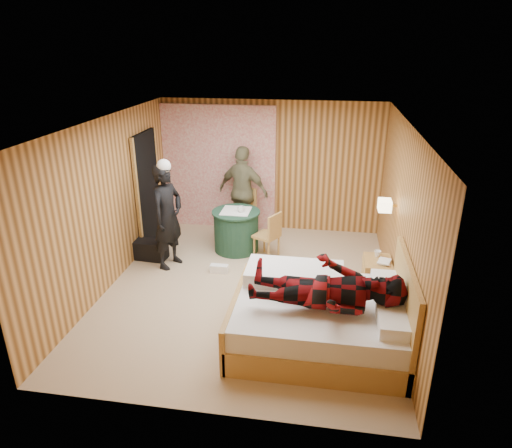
% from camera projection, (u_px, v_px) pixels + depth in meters
% --- Properties ---
extents(floor, '(4.20, 5.00, 0.01)m').
position_uv_depth(floor, '(248.00, 289.00, 6.90)').
color(floor, tan).
rests_on(floor, ground).
extents(ceiling, '(4.20, 5.00, 0.01)m').
position_uv_depth(ceiling, '(247.00, 122.00, 5.96)').
color(ceiling, silver).
rests_on(ceiling, wall_back).
extents(wall_back, '(4.20, 0.02, 2.50)m').
position_uv_depth(wall_back, '(271.00, 167.00, 8.72)').
color(wall_back, tan).
rests_on(wall_back, floor).
extents(wall_left, '(0.02, 5.00, 2.50)m').
position_uv_depth(wall_left, '(108.00, 204.00, 6.74)').
color(wall_left, tan).
rests_on(wall_left, floor).
extents(wall_right, '(0.02, 5.00, 2.50)m').
position_uv_depth(wall_right, '(401.00, 221.00, 6.12)').
color(wall_right, tan).
rests_on(wall_right, floor).
extents(curtain, '(2.20, 0.08, 2.40)m').
position_uv_depth(curtain, '(219.00, 168.00, 8.82)').
color(curtain, silver).
rests_on(curtain, floor).
extents(doorway, '(0.06, 0.90, 2.05)m').
position_uv_depth(doorway, '(148.00, 190.00, 8.10)').
color(doorway, black).
rests_on(doorway, floor).
extents(wall_lamp, '(0.26, 0.24, 0.16)m').
position_uv_depth(wall_lamp, '(385.00, 205.00, 6.54)').
color(wall_lamp, gold).
rests_on(wall_lamp, wall_right).
extents(bed, '(2.12, 1.67, 1.15)m').
position_uv_depth(bed, '(322.00, 317.00, 5.61)').
color(bed, tan).
rests_on(bed, floor).
extents(nightstand, '(0.41, 0.55, 0.54)m').
position_uv_depth(nightstand, '(376.00, 276.00, 6.71)').
color(nightstand, tan).
rests_on(nightstand, floor).
extents(round_table, '(0.84, 0.84, 0.75)m').
position_uv_depth(round_table, '(236.00, 230.00, 8.06)').
color(round_table, '#214833').
rests_on(round_table, floor).
extents(chair_far, '(0.50, 0.50, 0.93)m').
position_uv_depth(chair_far, '(244.00, 209.00, 8.61)').
color(chair_far, tan).
rests_on(chair_far, floor).
extents(chair_near, '(0.50, 0.50, 0.83)m').
position_uv_depth(chair_near, '(270.00, 232.00, 7.71)').
color(chair_near, tan).
rests_on(chair_near, floor).
extents(duffel_bag, '(0.60, 0.35, 0.32)m').
position_uv_depth(duffel_bag, '(150.00, 250.00, 7.82)').
color(duffel_bag, black).
rests_on(duffel_bag, floor).
extents(sneaker_left, '(0.29, 0.12, 0.13)m').
position_uv_depth(sneaker_left, '(219.00, 269.00, 7.38)').
color(sneaker_left, white).
rests_on(sneaker_left, floor).
extents(sneaker_right, '(0.32, 0.19, 0.13)m').
position_uv_depth(sneaker_right, '(260.00, 279.00, 7.04)').
color(sneaker_right, white).
rests_on(sneaker_right, floor).
extents(woman_standing, '(0.61, 0.74, 1.73)m').
position_uv_depth(woman_standing, '(168.00, 217.00, 7.33)').
color(woman_standing, black).
rests_on(woman_standing, floor).
extents(man_at_table, '(1.09, 0.72, 1.72)m').
position_uv_depth(man_at_table, '(243.00, 192.00, 8.53)').
color(man_at_table, '#75714E').
rests_on(man_at_table, floor).
extents(man_on_bed, '(0.86, 0.67, 1.77)m').
position_uv_depth(man_on_bed, '(328.00, 278.00, 5.14)').
color(man_on_bed, maroon).
rests_on(man_on_bed, bed).
extents(book_lower, '(0.20, 0.24, 0.02)m').
position_uv_depth(book_lower, '(378.00, 261.00, 6.56)').
color(book_lower, white).
rests_on(book_lower, nightstand).
extents(book_upper, '(0.23, 0.26, 0.02)m').
position_uv_depth(book_upper, '(379.00, 260.00, 6.55)').
color(book_upper, white).
rests_on(book_upper, nightstand).
extents(cup_nightstand, '(0.12, 0.12, 0.09)m').
position_uv_depth(cup_nightstand, '(378.00, 254.00, 6.71)').
color(cup_nightstand, white).
rests_on(cup_nightstand, nightstand).
extents(cup_table, '(0.14, 0.14, 0.10)m').
position_uv_depth(cup_table, '(241.00, 209.00, 7.85)').
color(cup_table, white).
rests_on(cup_table, round_table).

